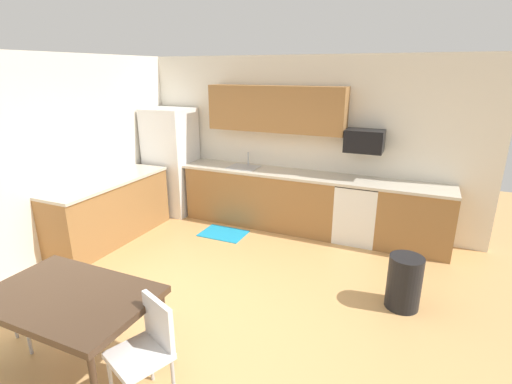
{
  "coord_description": "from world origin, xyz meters",
  "views": [
    {
      "loc": [
        1.87,
        -3.21,
        2.49
      ],
      "look_at": [
        0.0,
        1.0,
        1.0
      ],
      "focal_mm": 26.75,
      "sensor_mm": 36.0,
      "label": 1
    }
  ],
  "objects_px": {
    "microwave": "(364,141)",
    "trash_bin": "(404,282)",
    "dining_table": "(69,300)",
    "oven_range": "(357,211)",
    "refrigerator": "(172,161)",
    "chair_near_table": "(147,345)"
  },
  "relations": [
    {
      "from": "trash_bin",
      "to": "refrigerator",
      "type": "bearing_deg",
      "value": 159.79
    },
    {
      "from": "refrigerator",
      "to": "chair_near_table",
      "type": "bearing_deg",
      "value": -57.03
    },
    {
      "from": "refrigerator",
      "to": "oven_range",
      "type": "xyz_separation_m",
      "value": [
        3.27,
        0.08,
        -0.47
      ]
    },
    {
      "from": "microwave",
      "to": "dining_table",
      "type": "height_order",
      "value": "microwave"
    },
    {
      "from": "refrigerator",
      "to": "trash_bin",
      "type": "bearing_deg",
      "value": -20.21
    },
    {
      "from": "microwave",
      "to": "trash_bin",
      "type": "distance_m",
      "value": 2.2
    },
    {
      "from": "chair_near_table",
      "to": "refrigerator",
      "type": "bearing_deg",
      "value": 122.97
    },
    {
      "from": "microwave",
      "to": "dining_table",
      "type": "relative_size",
      "value": 0.39
    },
    {
      "from": "trash_bin",
      "to": "dining_table",
      "type": "bearing_deg",
      "value": -140.48
    },
    {
      "from": "chair_near_table",
      "to": "trash_bin",
      "type": "distance_m",
      "value": 2.72
    },
    {
      "from": "refrigerator",
      "to": "oven_range",
      "type": "relative_size",
      "value": 2.04
    },
    {
      "from": "dining_table",
      "to": "oven_range",
      "type": "bearing_deg",
      "value": 64.44
    },
    {
      "from": "refrigerator",
      "to": "microwave",
      "type": "relative_size",
      "value": 3.44
    },
    {
      "from": "oven_range",
      "to": "microwave",
      "type": "bearing_deg",
      "value": 90.0
    },
    {
      "from": "refrigerator",
      "to": "microwave",
      "type": "xyz_separation_m",
      "value": [
        3.27,
        0.18,
        0.58
      ]
    },
    {
      "from": "refrigerator",
      "to": "dining_table",
      "type": "height_order",
      "value": "refrigerator"
    },
    {
      "from": "chair_near_table",
      "to": "oven_range",
      "type": "bearing_deg",
      "value": 75.68
    },
    {
      "from": "refrigerator",
      "to": "microwave",
      "type": "distance_m",
      "value": 3.32
    },
    {
      "from": "refrigerator",
      "to": "chair_near_table",
      "type": "relative_size",
      "value": 2.18
    },
    {
      "from": "oven_range",
      "to": "chair_near_table",
      "type": "relative_size",
      "value": 1.07
    },
    {
      "from": "microwave",
      "to": "trash_bin",
      "type": "bearing_deg",
      "value": -65.04
    },
    {
      "from": "dining_table",
      "to": "chair_near_table",
      "type": "height_order",
      "value": "chair_near_table"
    }
  ]
}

